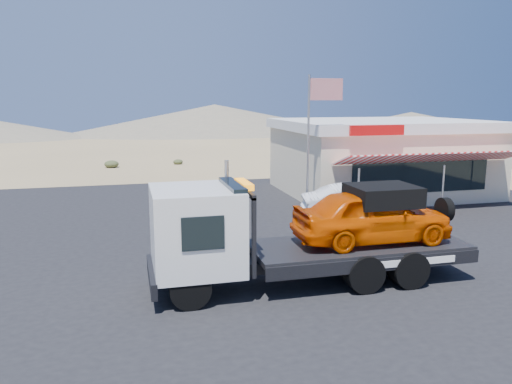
% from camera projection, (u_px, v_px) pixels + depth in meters
% --- Properties ---
extents(ground, '(120.00, 120.00, 0.00)m').
position_uv_depth(ground, '(218.00, 257.00, 16.12)').
color(ground, olive).
rests_on(ground, ground).
extents(asphalt_lot, '(32.00, 24.00, 0.02)m').
position_uv_depth(asphalt_lot, '(255.00, 229.00, 19.46)').
color(asphalt_lot, black).
rests_on(asphalt_lot, ground).
extents(tow_truck, '(8.71, 2.58, 2.91)m').
position_uv_depth(tow_truck, '(304.00, 228.00, 13.57)').
color(tow_truck, black).
rests_on(tow_truck, asphalt_lot).
extents(white_sedan, '(4.98, 2.63, 1.56)m').
position_uv_depth(white_sedan, '(361.00, 204.00, 20.29)').
color(white_sedan, white).
rests_on(white_sedan, asphalt_lot).
extents(jerky_store, '(10.40, 9.97, 3.90)m').
position_uv_depth(jerky_store, '(380.00, 156.00, 26.87)').
color(jerky_store, beige).
rests_on(jerky_store, asphalt_lot).
extents(flagpole, '(1.55, 0.10, 6.00)m').
position_uv_depth(flagpole, '(314.00, 129.00, 20.92)').
color(flagpole, '#99999E').
rests_on(flagpole, asphalt_lot).
extents(distant_hills, '(126.00, 48.00, 4.20)m').
position_uv_depth(distant_hills, '(71.00, 123.00, 65.84)').
color(distant_hills, '#726B59').
rests_on(distant_hills, ground).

